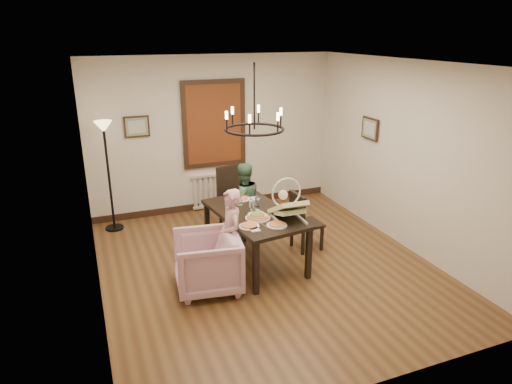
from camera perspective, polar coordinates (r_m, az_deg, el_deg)
room_shell at (r=6.38m, az=0.16°, el=3.36°), size 4.51×5.00×2.81m
dining_table at (r=6.43m, az=-0.19°, el=-3.23°), size 1.14×1.76×0.77m
chair_far at (r=7.55m, az=-2.47°, el=-0.91°), size 0.58×0.58×1.08m
chair_right at (r=6.96m, az=6.42°, el=-3.54°), size 0.44×0.44×0.93m
armchair at (r=5.94m, az=-6.09°, el=-8.71°), size 0.94×0.92×0.76m
elderly_woman at (r=6.07m, az=-3.13°, el=-6.37°), size 0.26×0.39×1.05m
seated_man at (r=7.22m, az=-1.61°, el=-2.02°), size 0.54×0.44×1.05m
baby_bouncer at (r=6.10m, az=4.00°, el=-1.71°), size 0.46×0.62×0.40m
salad_bowl at (r=6.18m, az=0.15°, el=-3.02°), size 0.29×0.29×0.07m
pizza_platter at (r=6.17m, az=0.22°, el=-3.18°), size 0.34×0.34×0.04m
drinking_glass at (r=6.37m, az=-0.38°, el=-1.96°), size 0.07×0.07×0.14m
window_blinds at (r=8.26m, az=-5.25°, el=8.46°), size 1.00×0.03×1.40m
radiator at (r=8.60m, az=-5.03°, el=0.29°), size 0.92×0.12×0.62m
picture_back at (r=8.00m, az=-14.68°, el=7.91°), size 0.42×0.03×0.36m
picture_right at (r=7.81m, az=14.06°, el=7.70°), size 0.03×0.42×0.36m
floor_lamp at (r=7.82m, az=-17.89°, el=1.66°), size 0.30×0.30×1.80m
chandelier at (r=6.06m, az=-0.21°, el=7.85°), size 0.80×0.80×0.04m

